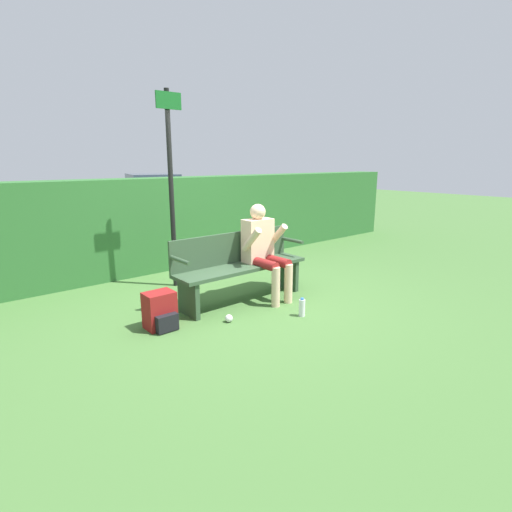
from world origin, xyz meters
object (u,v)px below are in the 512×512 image
object	(u,v)px
parked_car	(153,193)
park_bench	(239,265)
signpost	(171,181)
person_seated	(263,247)
water_bottle	(302,308)
backpack	(160,311)

from	to	relation	value
parked_car	park_bench	bearing A→B (deg)	174.86
park_bench	signpost	xyz separation A→B (m)	(-0.35, 1.11, 1.07)
signpost	person_seated	bearing A→B (deg)	-62.20
water_bottle	signpost	bearing A→B (deg)	105.14
park_bench	backpack	distance (m)	1.30
park_bench	backpack	xyz separation A→B (m)	(-1.26, -0.17, -0.28)
water_bottle	signpost	world-z (taller)	signpost
park_bench	signpost	world-z (taller)	signpost
person_seated	water_bottle	xyz separation A→B (m)	(-0.10, -0.82, -0.60)
parked_car	backpack	bearing A→B (deg)	169.05
person_seated	signpost	size ratio (longest dim) A/B	0.46
person_seated	parked_car	distance (m)	10.44
parked_car	person_seated	bearing A→B (deg)	176.68
park_bench	signpost	bearing A→B (deg)	107.55
signpost	parked_car	size ratio (longest dim) A/B	0.59
signpost	parked_car	distance (m)	9.55
person_seated	parked_car	xyz separation A→B (m)	(3.25, 9.91, -0.06)
park_bench	water_bottle	xyz separation A→B (m)	(0.21, -0.96, -0.37)
person_seated	water_bottle	bearing A→B (deg)	-96.66
water_bottle	parked_car	size ratio (longest dim) A/B	0.05
backpack	parked_car	xyz separation A→B (m)	(4.82, 9.96, 0.45)
water_bottle	parked_car	distance (m)	11.26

